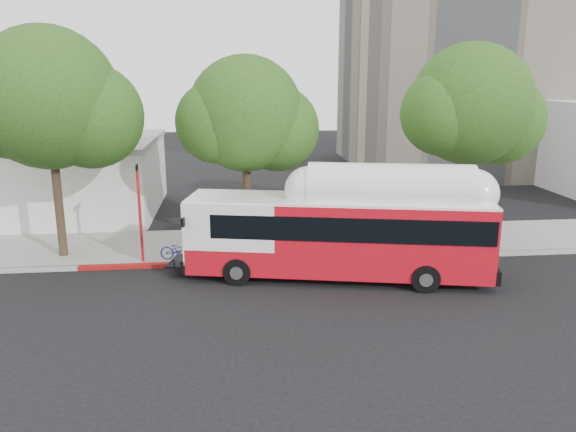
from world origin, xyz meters
name	(u,v)px	position (x,y,z in m)	size (l,w,h in m)	color
ground	(282,299)	(0.00, 0.00, 0.00)	(120.00, 120.00, 0.00)	black
sidewalk	(269,243)	(0.00, 6.50, 0.07)	(60.00, 5.00, 0.15)	gray
curb_strip	(273,261)	(0.00, 3.90, 0.07)	(60.00, 0.30, 0.15)	gray
red_curb_segment	(202,264)	(-3.00, 3.90, 0.08)	(10.00, 0.32, 0.16)	maroon
street_tree_left	(61,104)	(-8.53, 5.56, 6.60)	(6.67, 5.80, 9.74)	#2D2116
street_tree_mid	(255,118)	(-0.59, 6.06, 5.91)	(5.75, 5.00, 8.62)	#2D2116
street_tree_right	(479,109)	(9.44, 5.86, 6.26)	(6.21, 5.40, 9.18)	#2D2116
low_commercial_bldg	(11,177)	(-14.00, 14.00, 2.15)	(16.20, 10.20, 4.25)	silver
transit_bus	(340,236)	(2.43, 1.88, 1.71)	(12.58, 4.83, 3.66)	red
signal_pole	(140,215)	(-5.45, 4.22, 2.19)	(0.12, 0.40, 4.26)	red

